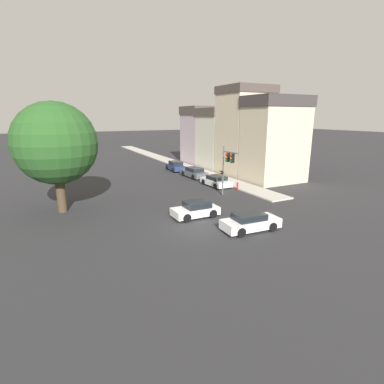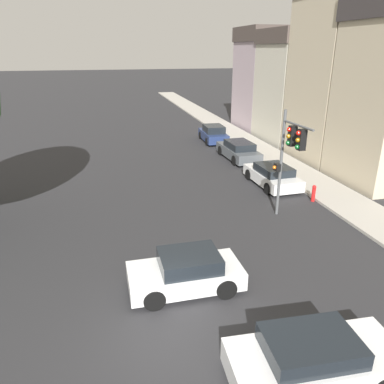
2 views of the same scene
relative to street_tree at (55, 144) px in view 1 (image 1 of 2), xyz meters
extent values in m
plane|color=#28282B|center=(8.79, -8.61, -5.92)|extent=(300.00, 300.00, 0.00)
cube|color=#ADA89E|center=(19.77, 23.95, -5.85)|extent=(2.81, 60.00, 0.14)
cube|color=beige|center=(25.02, 1.58, -1.31)|extent=(7.09, 5.25, 9.21)
cube|color=#383333|center=(25.02, 1.58, 3.95)|extent=(7.37, 5.46, 1.32)
cube|color=beige|center=(24.56, 7.27, -0.38)|extent=(6.16, 5.86, 11.08)
cube|color=#473D38|center=(24.56, 7.27, 5.68)|extent=(6.40, 6.10, 1.04)
cube|color=beige|center=(25.09, 13.36, -1.86)|extent=(7.21, 6.02, 8.12)
cube|color=#473D38|center=(25.09, 13.36, 2.81)|extent=(7.50, 6.26, 1.21)
cube|color=#B29EA8|center=(24.84, 19.33, -1.73)|extent=(6.73, 5.82, 8.37)
cube|color=#473D38|center=(24.84, 19.33, 3.14)|extent=(7.00, 6.05, 1.38)
cylinder|color=#423323|center=(0.00, 0.00, -4.23)|extent=(0.77, 0.77, 3.38)
sphere|color=#234C1E|center=(0.00, 0.00, 0.03)|extent=(6.85, 6.85, 6.85)
cylinder|color=#515456|center=(15.56, -1.50, -3.33)|extent=(0.14, 0.14, 5.17)
cylinder|color=#515456|center=(15.61, -2.66, -1.25)|extent=(0.19, 2.32, 0.10)
cube|color=black|center=(15.59, -2.27, -1.80)|extent=(0.31, 0.31, 0.90)
sphere|color=red|center=(15.40, -2.28, -1.50)|extent=(0.20, 0.20, 0.20)
sphere|color=#99660F|center=(15.40, -2.28, -1.80)|extent=(0.20, 0.20, 0.20)
sphere|color=#0F511E|center=(15.40, -2.28, -2.10)|extent=(0.20, 0.20, 0.20)
cube|color=black|center=(15.63, -3.04, -1.80)|extent=(0.31, 0.31, 0.90)
sphere|color=red|center=(15.44, -3.05, -1.50)|extent=(0.20, 0.20, 0.20)
sphere|color=#99660F|center=(15.44, -3.05, -1.80)|extent=(0.20, 0.20, 0.20)
sphere|color=#0F511E|center=(15.44, -3.05, -2.10)|extent=(0.20, 0.20, 0.20)
cube|color=black|center=(15.38, -1.51, -3.46)|extent=(0.23, 0.36, 0.35)
sphere|color=orange|center=(15.24, -1.51, -3.46)|extent=(0.18, 0.18, 0.18)
cube|color=silver|center=(12.00, -10.93, -5.39)|extent=(4.40, 2.01, 0.67)
cube|color=black|center=(11.82, -10.92, -4.83)|extent=(2.32, 1.68, 0.46)
cylinder|color=black|center=(13.38, -10.17, -5.58)|extent=(0.70, 0.26, 0.68)
cylinder|color=black|center=(13.29, -11.84, -5.58)|extent=(0.70, 0.26, 0.68)
cylinder|color=black|center=(10.71, -10.03, -5.58)|extent=(0.70, 0.26, 0.68)
cylinder|color=black|center=(10.62, -11.70, -5.58)|extent=(0.70, 0.26, 0.68)
cube|color=silver|center=(9.73, -6.48, -5.41)|extent=(3.84, 1.83, 0.63)
cube|color=black|center=(9.89, -6.48, -4.84)|extent=(2.00, 1.61, 0.52)
cylinder|color=black|center=(8.55, -7.34, -5.56)|extent=(0.71, 0.22, 0.71)
cylinder|color=black|center=(8.54, -5.63, -5.56)|extent=(0.71, 0.22, 0.71)
cylinder|color=black|center=(10.93, -7.33, -5.56)|extent=(0.71, 0.22, 0.71)
cylinder|color=black|center=(10.92, -5.62, -5.56)|extent=(0.71, 0.22, 0.71)
cube|color=silver|center=(17.14, 2.46, -5.41)|extent=(2.07, 4.30, 0.64)
cube|color=black|center=(17.14, 2.29, -4.87)|extent=(1.77, 2.26, 0.46)
cylinder|color=black|center=(16.19, 3.74, -5.58)|extent=(0.24, 0.68, 0.67)
cylinder|color=black|center=(17.99, 3.81, -5.58)|extent=(0.24, 0.68, 0.67)
cylinder|color=black|center=(16.28, 1.12, -5.58)|extent=(0.24, 0.68, 0.67)
cylinder|color=black|center=(18.09, 1.19, -5.58)|extent=(0.24, 0.68, 0.67)
cube|color=#4C5156|center=(17.18, 8.36, -5.38)|extent=(2.00, 4.71, 0.68)
cube|color=black|center=(17.19, 8.18, -4.79)|extent=(1.70, 2.47, 0.49)
cylinder|color=black|center=(16.27, 9.77, -5.56)|extent=(0.25, 0.72, 0.71)
cylinder|color=black|center=(17.99, 9.83, -5.56)|extent=(0.25, 0.72, 0.71)
cylinder|color=black|center=(16.37, 6.89, -5.56)|extent=(0.25, 0.72, 0.71)
cylinder|color=black|center=(18.09, 6.96, -5.56)|extent=(0.25, 0.72, 0.71)
cube|color=navy|center=(17.01, 14.22, -5.39)|extent=(1.96, 4.10, 0.70)
cube|color=black|center=(17.00, 14.06, -4.74)|extent=(1.67, 2.16, 0.59)
cylinder|color=black|center=(16.21, 15.50, -5.59)|extent=(0.24, 0.66, 0.65)
cylinder|color=black|center=(17.90, 15.44, -5.59)|extent=(0.24, 0.66, 0.65)
cylinder|color=black|center=(16.11, 13.00, -5.59)|extent=(0.24, 0.66, 0.65)
cylinder|color=black|center=(17.81, 12.94, -5.59)|extent=(0.24, 0.66, 0.65)
cylinder|color=red|center=(18.22, -0.42, -5.54)|extent=(0.20, 0.20, 0.75)
sphere|color=red|center=(18.22, -0.42, -5.11)|extent=(0.22, 0.22, 0.22)
camera|label=1|loc=(-1.12, -27.44, 2.24)|focal=28.00mm
camera|label=2|loc=(7.37, -17.08, 1.81)|focal=35.00mm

